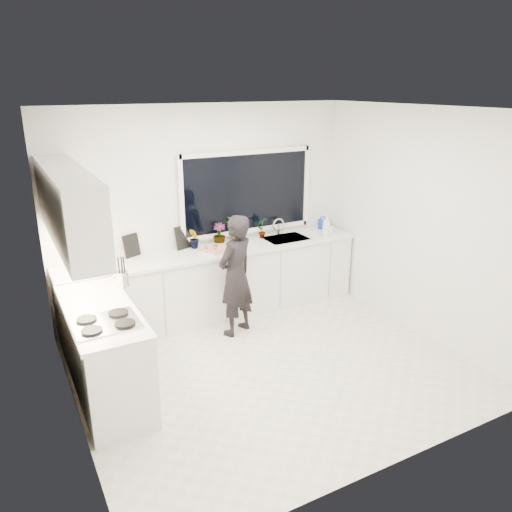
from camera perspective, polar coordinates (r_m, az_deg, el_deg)
floor at (r=5.58m, az=1.75°, el=-12.58°), size 4.00×3.50×0.02m
wall_back at (r=6.52m, az=-5.87°, el=5.08°), size 4.00×0.02×2.70m
wall_left at (r=4.41m, az=-21.38°, el=-3.14°), size 0.02×3.50×2.70m
wall_right at (r=6.22m, az=18.21°, el=3.51°), size 0.02×3.50×2.70m
ceiling at (r=4.75m, az=2.10°, el=16.56°), size 4.00×3.50×0.02m
window at (r=6.69m, az=-1.03°, el=7.30°), size 1.80×0.02×1.00m
base_cabinets_back at (r=6.53m, az=-4.55°, el=-3.26°), size 3.92×0.58×0.88m
base_cabinets_left at (r=5.15m, az=-16.90°, el=-10.61°), size 0.58×1.60×0.88m
countertop_back at (r=6.36m, az=-4.63°, el=0.54°), size 3.94×0.62×0.04m
countertop_left at (r=4.94m, az=-17.41°, el=-5.96°), size 0.62×1.60×0.04m
upper_cabinets at (r=4.96m, az=-20.67°, el=5.41°), size 0.34×2.10×0.70m
sink at (r=6.84m, az=3.42°, el=1.65°), size 0.58×0.42×0.14m
faucet at (r=6.96m, az=2.58°, el=3.35°), size 0.03×0.03×0.22m
stovetop at (r=4.61m, az=-16.81°, el=-7.28°), size 0.56×0.48×0.03m
person at (r=5.96m, az=-2.32°, el=-2.27°), size 0.64×0.55×1.50m
pizza_tray at (r=6.34m, az=-4.46°, el=0.81°), size 0.52×0.46×0.03m
pizza at (r=6.34m, az=-4.47°, el=0.96°), size 0.47×0.41×0.01m
watering_can at (r=7.33m, az=7.62°, el=3.63°), size 0.15×0.15×0.13m
paper_towel_roll at (r=6.01m, az=-19.05°, el=-0.11°), size 0.13×0.13×0.26m
knife_block at (r=6.07m, az=-17.92°, el=0.01°), size 0.16×0.14×0.22m
utensil_crock at (r=5.37m, az=-15.02°, el=-2.53°), size 0.13×0.13×0.16m
picture_frame_large at (r=6.24m, az=-14.06°, el=1.18°), size 0.21×0.11×0.28m
picture_frame_small at (r=6.42m, az=-8.27°, el=2.16°), size 0.24×0.10×0.30m
herb_plants at (r=6.59m, az=-2.63°, el=2.88°), size 1.15×0.31×0.34m
soap_bottles at (r=6.98m, az=8.13°, el=3.41°), size 0.16×0.14×0.29m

